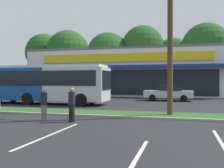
# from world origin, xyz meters

# --- Properties ---
(grass_median) EXTENTS (56.00, 2.20, 0.12)m
(grass_median) POSITION_xyz_m (0.00, 14.00, 0.06)
(grass_median) COLOR #2D5B23
(grass_median) RESTS_ON ground_plane
(curb_lip) EXTENTS (56.00, 0.24, 0.12)m
(curb_lip) POSITION_xyz_m (0.00, 12.78, 0.06)
(curb_lip) COLOR #99968C
(curb_lip) RESTS_ON ground_plane
(parking_stripe_2) EXTENTS (0.12, 4.80, 0.01)m
(parking_stripe_2) POSITION_xyz_m (0.98, 7.96, 0.00)
(parking_stripe_2) COLOR silver
(parking_stripe_2) RESTS_ON ground_plane
(parking_stripe_3) EXTENTS (0.12, 4.80, 0.01)m
(parking_stripe_3) POSITION_xyz_m (4.55, 5.44, 0.00)
(parking_stripe_3) COLOR silver
(parking_stripe_3) RESTS_ON ground_plane
(parking_stripe_4) EXTENTS (0.12, 4.80, 0.01)m
(parking_stripe_4) POSITION_xyz_m (6.90, 7.98, 0.00)
(parking_stripe_4) COLOR silver
(parking_stripe_4) RESTS_ON ground_plane
(storefront_building) EXTENTS (26.31, 13.07, 6.14)m
(storefront_building) POSITION_xyz_m (-1.43, 35.87, 3.07)
(storefront_building) COLOR silver
(storefront_building) RESTS_ON ground_plane
(tree_far_left) EXTENTS (7.58, 7.58, 11.47)m
(tree_far_left) POSITION_xyz_m (-21.49, 46.65, 7.66)
(tree_far_left) COLOR #473323
(tree_far_left) RESTS_ON ground_plane
(tree_left) EXTENTS (8.04, 8.04, 11.46)m
(tree_left) POSITION_xyz_m (-15.28, 44.52, 7.43)
(tree_left) COLOR #473323
(tree_left) RESTS_ON ground_plane
(tree_mid_left) EXTENTS (7.82, 7.82, 10.62)m
(tree_mid_left) POSITION_xyz_m (-7.29, 44.35, 6.70)
(tree_mid_left) COLOR #473323
(tree_mid_left) RESTS_ON ground_plane
(tree_mid) EXTENTS (7.42, 7.42, 11.75)m
(tree_mid) POSITION_xyz_m (-1.17, 45.34, 8.02)
(tree_mid) COLOR #473323
(tree_mid) RESTS_ON ground_plane
(tree_mid_right) EXTENTS (6.74, 6.74, 9.57)m
(tree_mid_right) POSITION_xyz_m (4.11, 46.95, 6.19)
(tree_mid_right) COLOR #473323
(tree_mid_right) RESTS_ON ground_plane
(tree_right) EXTENTS (7.83, 7.83, 11.34)m
(tree_right) POSITION_xyz_m (9.35, 44.04, 7.41)
(tree_right) COLOR #473323
(tree_right) RESTS_ON ground_plane
(utility_pole) EXTENTS (3.03, 2.40, 10.38)m
(utility_pole) POSITION_xyz_m (4.88, 13.95, 5.54)
(utility_pole) COLOR #4C3826
(utility_pole) RESTS_ON ground_plane
(city_bus) EXTENTS (11.12, 2.67, 3.25)m
(city_bus) POSITION_xyz_m (-5.70, 19.09, 1.76)
(city_bus) COLOR #144793
(city_bus) RESTS_ON ground_plane
(car_1) EXTENTS (4.70, 1.99, 1.53)m
(car_1) POSITION_xyz_m (4.40, 25.28, 0.78)
(car_1) COLOR #B7B7BC
(car_1) RESTS_ON ground_plane
(pedestrian_near_bench) EXTENTS (0.34, 0.34, 1.67)m
(pedestrian_near_bench) POSITION_xyz_m (0.52, 10.85, 0.84)
(pedestrian_near_bench) COLOR black
(pedestrian_near_bench) RESTS_ON ground_plane
(pedestrian_by_pole) EXTENTS (0.33, 0.33, 1.62)m
(pedestrian_by_pole) POSITION_xyz_m (-1.02, 10.91, 0.81)
(pedestrian_by_pole) COLOR #726651
(pedestrian_by_pole) RESTS_ON ground_plane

